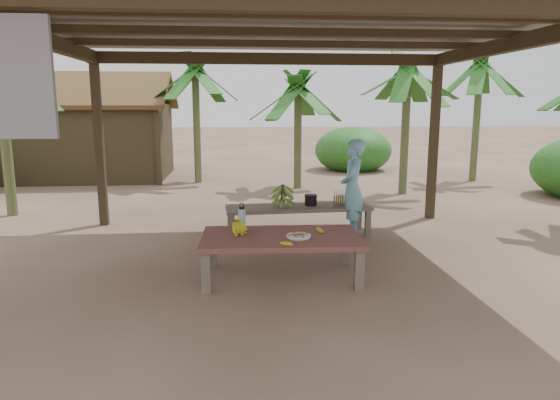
{
  "coord_description": "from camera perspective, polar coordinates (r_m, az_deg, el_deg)",
  "views": [
    {
      "loc": [
        -0.61,
        -6.03,
        1.96
      ],
      "look_at": [
        -0.06,
        0.03,
        0.8
      ],
      "focal_mm": 32.0,
      "sensor_mm": 36.0,
      "label": 1
    }
  ],
  "objects": [
    {
      "name": "banana_plant_ne",
      "position": [
        11.43,
        14.37,
        13.1
      ],
      "size": [
        1.8,
        1.8,
        2.97
      ],
      "color": "#596638",
      "rests_on": "ground"
    },
    {
      "name": "banana_plant_nw",
      "position": [
        12.92,
        -9.66,
        13.49
      ],
      "size": [
        1.8,
        1.8,
        3.09
      ],
      "color": "#596638",
      "rests_on": "ground"
    },
    {
      "name": "water_flask",
      "position": [
        5.96,
        -4.38,
        -2.11
      ],
      "size": [
        0.09,
        0.09,
        0.32
      ],
      "color": "#39A5B4",
      "rests_on": "work_table"
    },
    {
      "name": "bench",
      "position": [
        7.6,
        2.12,
        -1.1
      ],
      "size": [
        2.23,
        0.73,
        0.45
      ],
      "rotation": [
        0.0,
        0.0,
        0.06
      ],
      "color": "brown",
      "rests_on": "ground"
    },
    {
      "name": "loose_banana_front",
      "position": [
        5.28,
        0.76,
        -5.02
      ],
      "size": [
        0.15,
        0.06,
        0.04
      ],
      "primitive_type": "ellipsoid",
      "rotation": [
        0.0,
        0.0,
        1.47
      ],
      "color": "yellow",
      "rests_on": "work_table"
    },
    {
      "name": "woman",
      "position": [
        7.57,
        8.27,
        1.36
      ],
      "size": [
        0.52,
        0.62,
        1.47
      ],
      "primitive_type": "imported",
      "rotation": [
        0.0,
        0.0,
        -1.93
      ],
      "color": "#69A9C6",
      "rests_on": "ground"
    },
    {
      "name": "hut",
      "position": [
        14.59,
        -20.78,
        6.73
      ],
      "size": [
        4.4,
        3.43,
        2.85
      ],
      "color": "black",
      "rests_on": "ground"
    },
    {
      "name": "pavilion",
      "position": [
        6.1,
        0.54,
        18.49
      ],
      "size": [
        6.6,
        5.6,
        2.95
      ],
      "color": "black",
      "rests_on": "ground"
    },
    {
      "name": "banana_plant_n",
      "position": [
        11.84,
        2.07,
        11.67
      ],
      "size": [
        1.8,
        1.8,
        2.62
      ],
      "color": "#596638",
      "rests_on": "ground"
    },
    {
      "name": "ripe_banana_bunch",
      "position": [
        5.79,
        -5.26,
        -2.98
      ],
      "size": [
        0.33,
        0.3,
        0.17
      ],
      "primitive_type": null,
      "rotation": [
        0.0,
        0.0,
        -0.2
      ],
      "color": "yellow",
      "rests_on": "work_table"
    },
    {
      "name": "ground",
      "position": [
        6.37,
        0.6,
        -7.13
      ],
      "size": [
        80.0,
        80.0,
        0.0
      ],
      "primitive_type": "plane",
      "color": "brown",
      "rests_on": "ground"
    },
    {
      "name": "work_table",
      "position": [
        5.71,
        0.11,
        -4.71
      ],
      "size": [
        1.84,
        1.06,
        0.5
      ],
      "rotation": [
        0.0,
        0.0,
        -0.04
      ],
      "color": "brown",
      "rests_on": "ground"
    },
    {
      "name": "loose_banana_side",
      "position": [
        5.86,
        4.6,
        -3.46
      ],
      "size": [
        0.1,
        0.16,
        0.04
      ],
      "primitive_type": "ellipsoid",
      "rotation": [
        0.0,
        0.0,
        0.42
      ],
      "color": "yellow",
      "rests_on": "work_table"
    },
    {
      "name": "green_banana_stalk",
      "position": [
        7.52,
        0.32,
        0.56
      ],
      "size": [
        0.33,
        0.33,
        0.35
      ],
      "primitive_type": null,
      "rotation": [
        0.0,
        0.0,
        0.06
      ],
      "color": "#598C2D",
      "rests_on": "bench"
    },
    {
      "name": "plate",
      "position": [
        5.6,
        2.12,
        -4.15
      ],
      "size": [
        0.27,
        0.27,
        0.04
      ],
      "color": "white",
      "rests_on": "work_table"
    },
    {
      "name": "cooking_pot",
      "position": [
        7.65,
        3.54,
        -0.02
      ],
      "size": [
        0.18,
        0.18,
        0.16
      ],
      "primitive_type": "cylinder",
      "color": "black",
      "rests_on": "bench"
    },
    {
      "name": "skewer_rack",
      "position": [
        7.66,
        6.7,
        0.25
      ],
      "size": [
        0.18,
        0.09,
        0.24
      ],
      "primitive_type": null,
      "rotation": [
        0.0,
        0.0,
        0.06
      ],
      "color": "#A57F47",
      "rests_on": "bench"
    },
    {
      "name": "banana_plant_far",
      "position": [
        13.97,
        21.87,
        13.16
      ],
      "size": [
        1.8,
        1.8,
        3.21
      ],
      "color": "#596638",
      "rests_on": "ground"
    }
  ]
}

